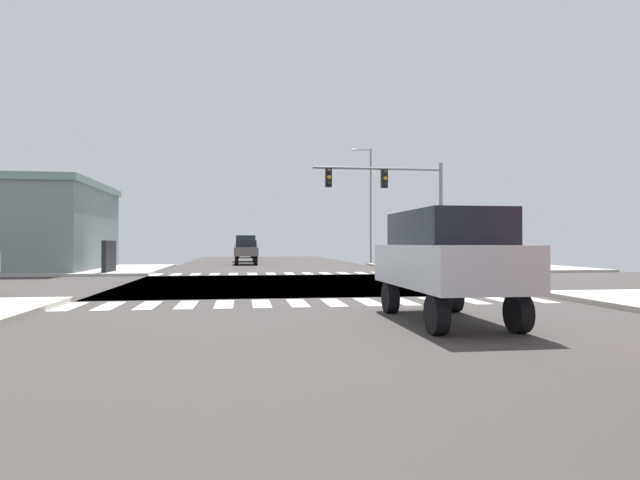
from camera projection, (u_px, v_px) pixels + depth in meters
ground at (298, 284)px, 22.37m from camera, size 90.00×90.00×0.05m
sidewalk_corner_ne at (475, 267)px, 36.08m from camera, size 12.00×12.00×0.14m
sidewalk_corner_nw at (61, 270)px, 32.42m from camera, size 12.00×12.00×0.14m
crosswalk_near at (316, 303)px, 15.11m from camera, size 13.50×2.00×0.01m
crosswalk_far at (280, 274)px, 29.56m from camera, size 13.50×2.00×0.01m
traffic_signal_mast at (391, 190)px, 29.97m from camera, size 7.33×0.55×6.15m
street_lamp at (368, 196)px, 44.85m from camera, size 1.78×0.32×9.46m
suv_nearside_1 at (446, 256)px, 11.49m from camera, size 1.96×4.60×2.34m
suv_crossing_2 at (245, 245)px, 61.81m from camera, size 1.96×4.60×2.34m
sedan_queued_1 at (246, 250)px, 42.13m from camera, size 1.80×4.30×1.88m
suv_middle_3 at (246, 246)px, 48.91m from camera, size 1.96×4.60×2.34m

